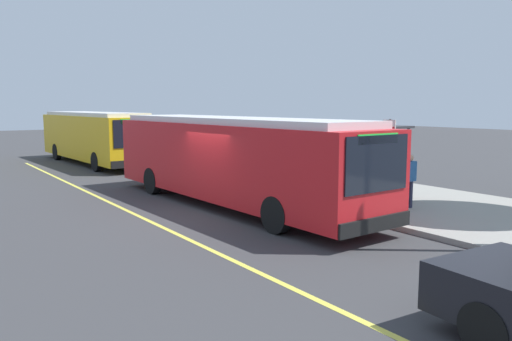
{
  "coord_description": "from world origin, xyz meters",
  "views": [
    {
      "loc": [
        13.48,
        -7.83,
        3.35
      ],
      "look_at": [
        0.91,
        0.93,
        1.35
      ],
      "focal_mm": 35.29,
      "sensor_mm": 36.0,
      "label": 1
    }
  ],
  "objects": [
    {
      "name": "lane_stripe_center",
      "position": [
        0.0,
        -2.2,
        0.0
      ],
      "size": [
        36.0,
        0.14,
        0.01
      ],
      "primitive_type": "cube",
      "color": "#E0D64C",
      "rests_on": "ground_plane"
    },
    {
      "name": "route_sign_post",
      "position": [
        3.71,
        3.72,
        1.96
      ],
      "size": [
        0.44,
        0.08,
        2.8
      ],
      "color": "#333338",
      "rests_on": "sidewalk_curb"
    },
    {
      "name": "pedestrian_commuter",
      "position": [
        3.51,
        4.95,
        1.12
      ],
      "size": [
        0.24,
        0.4,
        1.69
      ],
      "color": "#282D47",
      "rests_on": "sidewalk_curb"
    },
    {
      "name": "transit_bus_main",
      "position": [
        -0.59,
        1.01,
        1.62
      ],
      "size": [
        12.34,
        2.97,
        2.95
      ],
      "color": "red",
      "rests_on": "ground_plane"
    },
    {
      "name": "bus_shelter",
      "position": [
        0.58,
        6.16,
        1.92
      ],
      "size": [
        2.9,
        1.6,
        2.48
      ],
      "color": "#333338",
      "rests_on": "sidewalk_curb"
    },
    {
      "name": "ground_plane",
      "position": [
        0.0,
        0.0,
        0.0
      ],
      "size": [
        120.0,
        120.0,
        0.0
      ],
      "primitive_type": "plane",
      "color": "#38383A"
    },
    {
      "name": "waiting_bench",
      "position": [
        0.89,
        6.07,
        0.63
      ],
      "size": [
        1.6,
        0.48,
        0.95
      ],
      "color": "brown",
      "rests_on": "sidewalk_curb"
    },
    {
      "name": "transit_bus_second",
      "position": [
        -15.47,
        1.05,
        1.62
      ],
      "size": [
        11.48,
        3.03,
        2.95
      ],
      "color": "gold",
      "rests_on": "ground_plane"
    },
    {
      "name": "sidewalk_curb",
      "position": [
        0.0,
        6.0,
        0.07
      ],
      "size": [
        44.0,
        6.4,
        0.15
      ],
      "primitive_type": "cube",
      "color": "gray",
      "rests_on": "ground_plane"
    }
  ]
}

